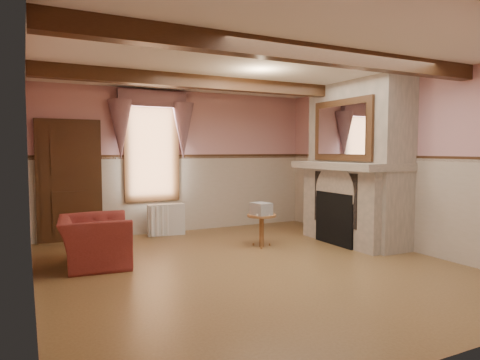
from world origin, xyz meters
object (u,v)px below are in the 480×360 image
oil_lamp (334,154)px  armchair (95,241)px  side_table (262,230)px  mantel_clock (326,156)px  radiator (166,220)px  bowl (354,160)px

oil_lamp → armchair: bearing=179.6°
side_table → mantel_clock: (1.51, 0.22, 1.25)m
armchair → radiator: bearing=-37.3°
side_table → oil_lamp: (1.51, -0.01, 1.29)m
armchair → radiator: 2.26m
radiator → armchair: bearing=-127.6°
oil_lamp → mantel_clock: bearing=90.0°
radiator → mantel_clock: (2.66, -1.45, 1.22)m
side_table → armchair: bearing=179.5°
armchair → bowl: 4.38m
armchair → side_table: 2.69m
oil_lamp → bowl: bearing=-90.0°
armchair → radiator: (1.54, 1.65, -0.05)m
radiator → oil_lamp: 3.39m
armchair → bowl: bearing=-91.9°
mantel_clock → armchair: bearing=-177.3°
bowl → mantel_clock: (0.00, 0.76, 0.06)m
armchair → oil_lamp: size_ratio=3.84×
armchair → radiator: size_ratio=1.54×
side_table → oil_lamp: bearing=-0.3°
side_table → oil_lamp: oil_lamp is taller
bowl → side_table: bearing=160.4°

